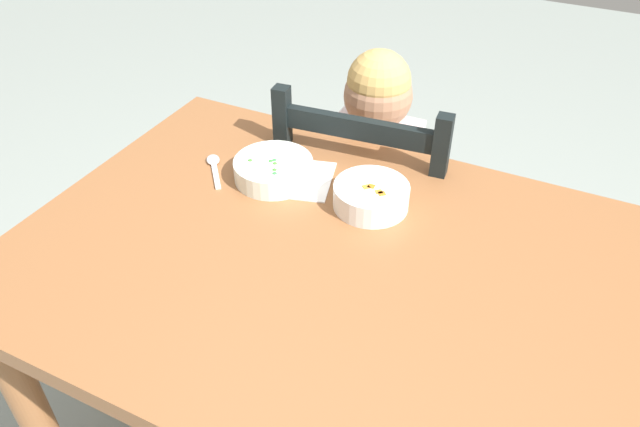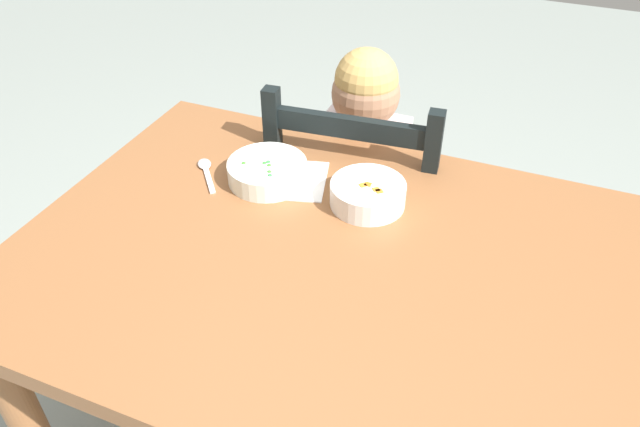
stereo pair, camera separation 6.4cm
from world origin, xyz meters
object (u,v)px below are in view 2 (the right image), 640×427
object	(u,v)px
dining_table	(338,299)
bowl_of_peas	(267,171)
dining_chair	(359,223)
spoon	(206,169)
bowl_of_carrots	(368,193)
child_figure	(359,169)

from	to	relation	value
dining_table	bowl_of_peas	world-z (taller)	bowl_of_peas
dining_table	dining_chair	distance (m)	0.53
dining_chair	spoon	world-z (taller)	dining_chair
dining_table	bowl_of_carrots	world-z (taller)	bowl_of_carrots
dining_table	bowl_of_carrots	distance (m)	0.23
dining_table	child_figure	distance (m)	0.49
child_figure	spoon	size ratio (longest dim) A/B	7.95
bowl_of_carrots	bowl_of_peas	bearing A→B (deg)	-179.99
bowl_of_peas	bowl_of_carrots	bearing A→B (deg)	0.01
dining_chair	child_figure	size ratio (longest dim) A/B	0.94
child_figure	spoon	bearing A→B (deg)	-130.23
dining_chair	bowl_of_peas	distance (m)	0.46
dining_chair	bowl_of_peas	xyz separation A→B (m)	(-0.12, -0.30, 0.33)
bowl_of_peas	bowl_of_carrots	distance (m)	0.23
bowl_of_peas	spoon	size ratio (longest dim) A/B	1.47
dining_table	bowl_of_carrots	xyz separation A→B (m)	(-0.01, 0.18, 0.14)
child_figure	bowl_of_carrots	distance (m)	0.35
child_figure	bowl_of_carrots	bearing A→B (deg)	-68.34
bowl_of_carrots	dining_chair	bearing A→B (deg)	110.44
dining_table	spoon	bearing A→B (deg)	156.91
bowl_of_peas	dining_chair	bearing A→B (deg)	68.01
dining_chair	bowl_of_carrots	world-z (taller)	dining_chair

